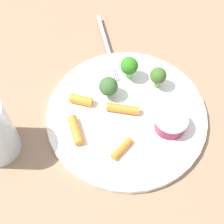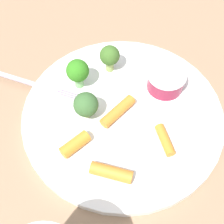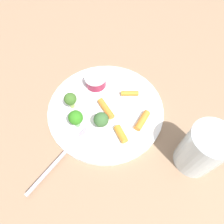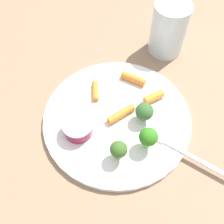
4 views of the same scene
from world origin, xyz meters
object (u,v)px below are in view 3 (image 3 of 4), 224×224
Objects in this scene: broccoli_floret_0 at (101,120)px; fork at (60,157)px; carrot_stick_3 at (142,120)px; drinking_glass at (202,150)px; sauce_cup at (96,81)px; broccoli_floret_2 at (70,99)px; broccoli_floret_1 at (76,118)px; carrot_stick_1 at (130,93)px; carrot_stick_2 at (121,134)px; carrot_stick_0 at (107,108)px; plate at (106,109)px.

broccoli_floret_0 reaches higher than fork.
carrot_stick_3 is 0.14m from drinking_glass.
drinking_glass is (-0.18, 0.22, 0.03)m from sauce_cup.
broccoli_floret_1 is at bearing 101.62° from broccoli_floret_2.
sauce_cup is at bearing -114.71° from broccoli_floret_1.
carrot_stick_3 is 0.45× the size of drinking_glass.
carrot_stick_1 is 0.08m from carrot_stick_3.
drinking_glass is at bearing 132.20° from carrot_stick_3.
carrot_stick_2 is at bearing 70.06° from carrot_stick_1.
drinking_glass is (-0.25, 0.16, 0.02)m from broccoli_floret_2.
carrot_stick_0 is 0.42× the size of fork.
broccoli_floret_1 reaches higher than carrot_stick_3.
fork is at bearing 18.08° from carrot_stick_3.
fork is (0.17, 0.14, -0.00)m from carrot_stick_1.
broccoli_floret_1 is 0.36× the size of fork.
fork is at bearing 39.55° from carrot_stick_1.
broccoli_floret_2 reaches higher than plate.
carrot_stick_2 is at bearing 26.97° from carrot_stick_3.
fork is at bearing 34.79° from broccoli_floret_0.
broccoli_floret_0 is at bearing -145.21° from fork.
plate is 0.09m from broccoli_floret_1.
carrot_stick_3 reaches higher than plate.
broccoli_floret_2 is at bearing -43.61° from broccoli_floret_0.
drinking_glass is (-0.10, 0.18, 0.04)m from carrot_stick_1.
broccoli_floret_0 is (-0.00, 0.12, 0.01)m from sauce_cup.
plate is at bearing 169.57° from broccoli_floret_2.
plate is 0.08m from sauce_cup.
carrot_stick_0 reaches higher than plate.
broccoli_floret_0 is 0.99× the size of carrot_stick_1.
broccoli_floret_2 is at bearing -41.70° from carrot_stick_2.
carrot_stick_1 is 0.38× the size of drinking_glass.
drinking_glass reaches higher than carrot_stick_2.
broccoli_floret_1 reaches higher than carrot_stick_0.
broccoli_floret_0 is at bearing 90.85° from sauce_cup.
broccoli_floret_0 reaches higher than sauce_cup.
carrot_stick_1 is at bearing -140.45° from fork.
sauce_cup is 1.06× the size of carrot_stick_3.
drinking_glass is (-0.18, 0.10, 0.02)m from broccoli_floret_0.
broccoli_floret_0 is 0.96× the size of broccoli_floret_2.
plate is at bearing 102.49° from sauce_cup.
carrot_stick_1 reaches higher than fork.
plate is 6.46× the size of broccoli_floret_0.
carrot_stick_1 is at bearing -152.68° from broccoli_floret_1.
sauce_cup is at bearing -116.08° from fork.
sauce_cup is at bearing -77.51° from plate.
carrot_stick_0 is (-0.00, 0.01, 0.01)m from plate.
sauce_cup reaches higher than carrot_stick_2.
carrot_stick_0 is 1.10× the size of carrot_stick_3.
sauce_cup is at bearing -53.06° from carrot_stick_3.
sauce_cup is at bearing -50.67° from drinking_glass.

